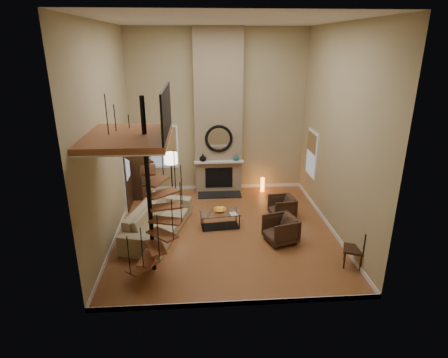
{
  "coord_description": "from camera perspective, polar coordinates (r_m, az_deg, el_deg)",
  "views": [
    {
      "loc": [
        -0.71,
        -9.43,
        5.02
      ],
      "look_at": [
        0.0,
        0.4,
        1.4
      ],
      "focal_mm": 30.02,
      "sensor_mm": 36.0,
      "label": 1
    }
  ],
  "objects": [
    {
      "name": "window_back",
      "position": [
        13.15,
        -9.21,
        4.94
      ],
      "size": [
        1.02,
        0.06,
        1.52
      ],
      "color": "white",
      "rests_on": "back_wall"
    },
    {
      "name": "side_chair",
      "position": [
        9.41,
        19.74,
        -9.68
      ],
      "size": [
        0.6,
        0.6,
        0.98
      ],
      "color": "#311C10",
      "rests_on": "ground"
    },
    {
      "name": "vase_left",
      "position": [
        12.8,
        -3.24,
        3.27
      ],
      "size": [
        0.24,
        0.24,
        0.25
      ],
      "primitive_type": "imported",
      "color": "black",
      "rests_on": "mantel"
    },
    {
      "name": "ceiling",
      "position": [
        9.47,
        0.19,
        23.04
      ],
      "size": [
        6.0,
        6.5,
        0.01
      ],
      "primitive_type": "cube",
      "color": "silver",
      "rests_on": "back_wall"
    },
    {
      "name": "right_wall",
      "position": [
        10.38,
        17.03,
        6.66
      ],
      "size": [
        0.02,
        6.5,
        5.5
      ],
      "primitive_type": "cube",
      "color": "tan",
      "rests_on": "ground"
    },
    {
      "name": "loft",
      "position": [
        7.95,
        -13.78,
        6.6
      ],
      "size": [
        1.7,
        2.2,
        1.09
      ],
      "color": "brown",
      "rests_on": "left_wall"
    },
    {
      "name": "ground",
      "position": [
        10.71,
        0.16,
        -7.82
      ],
      "size": [
        6.0,
        6.5,
        0.01
      ],
      "primitive_type": "cube",
      "color": "#B06A39",
      "rests_on": "ground"
    },
    {
      "name": "hutch",
      "position": [
        13.03,
        -13.2,
        1.42
      ],
      "size": [
        0.43,
        0.91,
        2.04
      ],
      "primitive_type": "cube",
      "color": "#311C10",
      "rests_on": "ground"
    },
    {
      "name": "firebox",
      "position": [
        13.1,
        -0.77,
        0.22
      ],
      "size": [
        0.95,
        0.02,
        0.72
      ],
      "primitive_type": "cube",
      "color": "black",
      "rests_on": "chimney_breast"
    },
    {
      "name": "back_wall",
      "position": [
        12.9,
        -0.92,
        10.04
      ],
      "size": [
        6.0,
        0.02,
        5.5
      ],
      "primitive_type": "cube",
      "color": "tan",
      "rests_on": "ground"
    },
    {
      "name": "entry_door",
      "position": [
        12.12,
        -14.56,
        0.38
      ],
      "size": [
        0.1,
        1.05,
        2.16
      ],
      "color": "white",
      "rests_on": "ground"
    },
    {
      "name": "baseboard_right",
      "position": [
        11.28,
        15.59,
        -6.73
      ],
      "size": [
        0.02,
        6.5,
        0.12
      ],
      "primitive_type": "cube",
      "color": "white",
      "rests_on": "ground"
    },
    {
      "name": "floor_lamp",
      "position": [
        12.04,
        -8.07,
        2.53
      ],
      "size": [
        0.42,
        0.42,
        1.74
      ],
      "color": "black",
      "rests_on": "ground"
    },
    {
      "name": "armchair_near",
      "position": [
        11.43,
        9.15,
        -4.2
      ],
      "size": [
        0.8,
        0.79,
        0.65
      ],
      "primitive_type": "imported",
      "rotation": [
        0.0,
        0.0,
        -1.44
      ],
      "color": "#3D281C",
      "rests_on": "ground"
    },
    {
      "name": "window_right",
      "position": [
        12.48,
        13.24,
        3.85
      ],
      "size": [
        0.06,
        1.02,
        1.52
      ],
      "color": "white",
      "rests_on": "right_wall"
    },
    {
      "name": "mirror_frame",
      "position": [
        12.67,
        -0.8,
        6.15
      ],
      "size": [
        0.94,
        0.1,
        0.94
      ],
      "primitive_type": "torus",
      "rotation": [
        1.57,
        0.0,
        0.0
      ],
      "color": "black",
      "rests_on": "chimney_breast"
    },
    {
      "name": "bowl",
      "position": [
        10.71,
        -0.63,
        -4.8
      ],
      "size": [
        0.38,
        0.38,
        0.09
      ],
      "primitive_type": "imported",
      "color": "orange",
      "rests_on": "coffee_table"
    },
    {
      "name": "book",
      "position": [
        10.57,
        1.34,
        -5.37
      ],
      "size": [
        0.24,
        0.28,
        0.02
      ],
      "primitive_type": "imported",
      "rotation": [
        0.0,
        0.0,
        0.21
      ],
      "color": "gray",
      "rests_on": "coffee_table"
    },
    {
      "name": "accent_lamp",
      "position": [
        13.36,
        5.88,
        -0.86
      ],
      "size": [
        0.14,
        0.14,
        0.49
      ],
      "primitive_type": "cylinder",
      "color": "orange",
      "rests_on": "ground"
    },
    {
      "name": "spiral_stair",
      "position": [
        8.37,
        -11.18,
        -3.01
      ],
      "size": [
        1.47,
        1.47,
        4.06
      ],
      "color": "black",
      "rests_on": "ground"
    },
    {
      "name": "mantel",
      "position": [
        12.83,
        -0.77,
        2.61
      ],
      "size": [
        1.7,
        0.18,
        0.06
      ],
      "primitive_type": "cube",
      "color": "white",
      "rests_on": "chimney_breast"
    },
    {
      "name": "hearth",
      "position": [
        13.02,
        -0.69,
        -2.41
      ],
      "size": [
        1.5,
        0.6,
        0.04
      ],
      "primitive_type": "cube",
      "color": "black",
      "rests_on": "ground"
    },
    {
      "name": "coffee_table",
      "position": [
        10.76,
        -0.61,
        -5.95
      ],
      "size": [
        1.2,
        0.69,
        0.44
      ],
      "color": "silver",
      "rests_on": "ground"
    },
    {
      "name": "baseboard_front",
      "position": [
        7.97,
        1.98,
        -18.37
      ],
      "size": [
        6.0,
        0.02,
        0.12
      ],
      "primitive_type": "cube",
      "color": "white",
      "rests_on": "ground"
    },
    {
      "name": "baseboard_back",
      "position": [
        13.63,
        -0.86,
        -1.18
      ],
      "size": [
        6.0,
        0.02,
        0.12
      ],
      "primitive_type": "cube",
      "color": "white",
      "rests_on": "ground"
    },
    {
      "name": "sofa",
      "position": [
        10.57,
        -9.99,
        -6.12
      ],
      "size": [
        1.83,
        3.05,
        0.83
      ],
      "primitive_type": "imported",
      "rotation": [
        0.0,
        0.0,
        1.3
      ],
      "color": "tan",
      "rests_on": "ground"
    },
    {
      "name": "baseboard_left",
      "position": [
        10.9,
        -15.87,
        -7.75
      ],
      "size": [
        0.02,
        6.5,
        0.12
      ],
      "primitive_type": "cube",
      "color": "white",
      "rests_on": "ground"
    },
    {
      "name": "vase_right",
      "position": [
        12.87,
        1.89,
        3.3
      ],
      "size": [
        0.2,
        0.2,
        0.21
      ],
      "primitive_type": "imported",
      "color": "#195A59",
      "rests_on": "mantel"
    },
    {
      "name": "left_wall",
      "position": [
        9.97,
        -17.4,
        6.08
      ],
      "size": [
        0.02,
        6.5,
        5.5
      ],
      "primitive_type": "cube",
      "color": "tan",
      "rests_on": "ground"
    },
    {
      "name": "chimney_breast",
      "position": [
        12.71,
        -0.87,
        9.89
      ],
      "size": [
        1.6,
        0.38,
        5.5
      ],
      "primitive_type": "cube",
      "color": "#937D5F",
      "rests_on": "ground"
    },
    {
      "name": "mirror_disc",
      "position": [
        12.68,
        -0.8,
        6.16
      ],
      "size": [
        0.8,
        0.01,
        0.8
      ],
      "primitive_type": "cylinder",
      "rotation": [
        1.57,
        0.0,
        0.0
      ],
      "color": "white",
      "rests_on": "chimney_breast"
    },
    {
      "name": "armchair_far",
      "position": [
        10.13,
        8.98,
        -7.55
      ],
      "size": [
        0.97,
        0.96,
        0.72
      ],
      "primitive_type": "imported",
      "rotation": [
        0.0,
        0.0,
        -1.28
      ],
      "color": "#3D281C",
      "rests_on": "ground"
    },
    {
      "name": "front_wall",
      "position": [
        6.62,
        2.27,
        0.09
      ],
      "size": [
        6.0,
        0.02,
        5.5
      ],
      "primitive_type": "cube",
      "color": "tan",
      "rests_on": "ground"
    }
  ]
}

